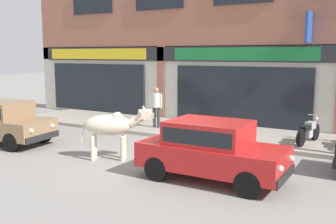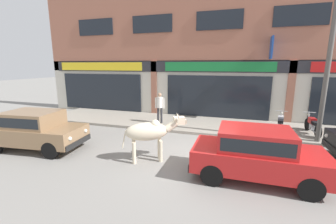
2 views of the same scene
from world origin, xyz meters
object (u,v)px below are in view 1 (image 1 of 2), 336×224
motorcycle_0 (309,132)px  car_2 (1,120)px  pedestrian (156,103)px  cow (111,126)px  car_0 (211,147)px

motorcycle_0 → car_2: bearing=-152.2°
car_2 → motorcycle_0: 10.36m
motorcycle_0 → pedestrian: (-5.82, -0.19, 0.60)m
car_2 → motorcycle_0: car_2 is taller
cow → car_0: size_ratio=0.54×
car_0 → motorcycle_0: (1.34, 4.78, -0.30)m
car_0 → motorcycle_0: 4.97m
car_2 → pedestrian: 5.73m
car_0 → pedestrian: 6.42m
cow → pedestrian: pedestrian is taller
cow → motorcycle_0: bearing=44.6°
cow → pedestrian: (-1.21, 4.34, 0.11)m
cow → car_0: bearing=-4.3°
car_0 → car_2: (-7.82, -0.06, 0.00)m
car_0 → car_2: 7.82m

